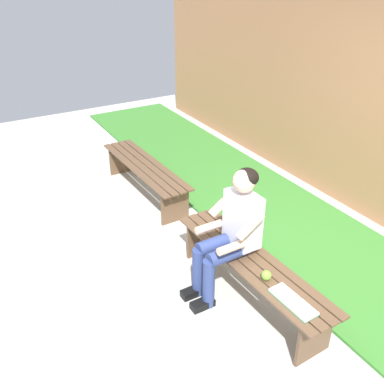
{
  "coord_description": "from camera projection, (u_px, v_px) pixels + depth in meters",
  "views": [
    {
      "loc": [
        -2.32,
        1.96,
        2.79
      ],
      "look_at": [
        0.79,
        0.15,
        0.78
      ],
      "focal_mm": 39.89,
      "sensor_mm": 36.0,
      "label": 1
    }
  ],
  "objects": [
    {
      "name": "ground_plane",
      "position": [
        104.0,
        266.0,
        4.4
      ],
      "size": [
        10.0,
        7.0,
        0.04
      ],
      "primitive_type": "cube",
      "color": "#B2B2AD"
    },
    {
      "name": "grass_strip",
      "position": [
        266.0,
        209.0,
        5.31
      ],
      "size": [
        9.0,
        1.53,
        0.03
      ],
      "primitive_type": "cube",
      "color": "#387A2D",
      "rests_on": "ground"
    },
    {
      "name": "bench_near",
      "position": [
        251.0,
        269.0,
        3.81
      ],
      "size": [
        1.84,
        0.46,
        0.43
      ],
      "rotation": [
        0.0,
        0.0,
        0.03
      ],
      "color": "brown",
      "rests_on": "ground"
    },
    {
      "name": "bench_far",
      "position": [
        145.0,
        172.0,
        5.52
      ],
      "size": [
        1.79,
        0.46,
        0.43
      ],
      "rotation": [
        0.0,
        0.0,
        0.03
      ],
      "color": "brown",
      "rests_on": "ground"
    },
    {
      "name": "person_seated",
      "position": [
        231.0,
        230.0,
        3.75
      ],
      "size": [
        0.5,
        0.69,
        1.24
      ],
      "color": "silver",
      "rests_on": "ground"
    },
    {
      "name": "apple",
      "position": [
        266.0,
        275.0,
        3.52
      ],
      "size": [
        0.09,
        0.09,
        0.09
      ],
      "primitive_type": "sphere",
      "color": "#72B738",
      "rests_on": "bench_near"
    },
    {
      "name": "book_open",
      "position": [
        293.0,
        302.0,
        3.3
      ],
      "size": [
        0.42,
        0.17,
        0.02
      ],
      "rotation": [
        0.0,
        0.0,
        0.03
      ],
      "color": "white",
      "rests_on": "bench_near"
    }
  ]
}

